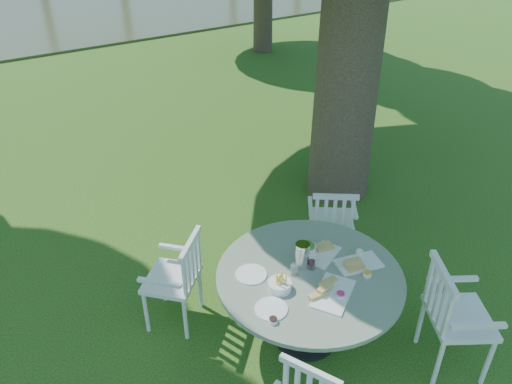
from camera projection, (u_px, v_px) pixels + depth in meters
ground at (266, 269)px, 5.21m from camera, size 140.00×140.00×0.00m
table at (309, 285)px, 4.12m from camera, size 1.53×1.53×0.73m
chair_ne at (332, 220)px, 5.08m from camera, size 0.61×0.60×0.88m
chair_nw at (181, 275)px, 4.33m from camera, size 0.64×0.64×0.92m
chair_se at (449, 311)px, 3.90m from camera, size 0.67×0.68×1.00m
tableware at (305, 270)px, 4.03m from camera, size 1.24×0.89×0.24m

